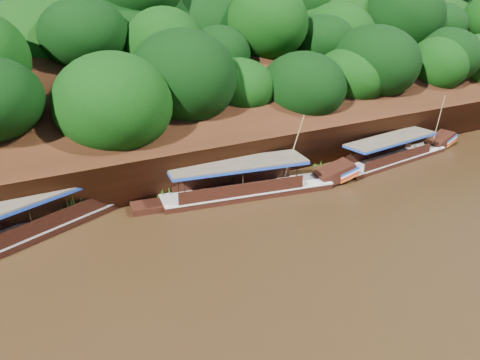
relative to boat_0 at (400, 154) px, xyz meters
The scene contains 6 objects.
ground 16.09m from the boat_0, 152.43° to the right, with size 160.00×160.00×0.00m, color black.
riverbank 20.95m from the boat_0, 133.02° to the left, with size 120.00×30.06×19.40m.
boat_0 is the anchor object (origin of this frame).
boat_1 14.01m from the boat_0, behind, with size 14.66×4.46×6.27m.
boat_2 27.64m from the boat_0, behind, with size 15.86×8.23×6.32m.
reeds 16.73m from the boat_0, behind, with size 48.64×2.42×2.28m.
Camera 1 is at (-15.70, -18.31, 13.56)m, focal length 35.00 mm.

